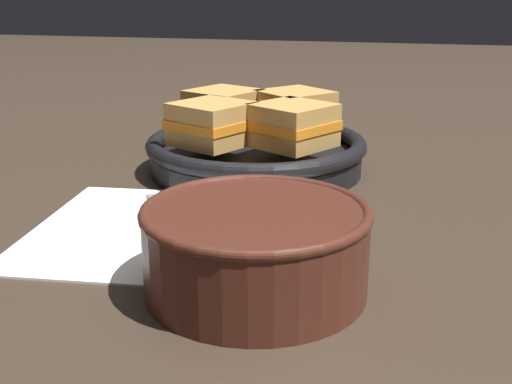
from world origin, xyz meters
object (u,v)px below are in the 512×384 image
object	(u,v)px
sandwich_near_left	(212,124)
sandwich_near_right	(293,125)
spoon	(207,228)
soup_bowl	(256,243)
sandwich_far_left	(296,110)
sandwich_far_right	(224,109)
skillet	(256,153)

from	to	relation	value
sandwich_near_left	sandwich_near_right	xyz separation A→B (m)	(0.09, 0.01, 0.00)
spoon	sandwich_near_right	size ratio (longest dim) A/B	1.26
soup_bowl	sandwich_near_right	size ratio (longest dim) A/B	1.55
spoon	sandwich_near_right	distance (m)	0.19
sandwich_far_left	spoon	bearing A→B (deg)	-95.62
soup_bowl	sandwich_far_right	distance (m)	0.36
spoon	skillet	world-z (taller)	skillet
soup_bowl	sandwich_near_right	distance (m)	0.26
skillet	sandwich_near_left	xyz separation A→B (m)	(-0.04, -0.05, 0.04)
sandwich_near_left	sandwich_far_left	world-z (taller)	same
spoon	sandwich_far_right	distance (m)	0.26
soup_bowl	sandwich_near_left	xyz separation A→B (m)	(-0.11, 0.25, 0.03)
sandwich_near_left	spoon	bearing A→B (deg)	-73.62
sandwich_near_left	sandwich_far_left	xyz separation A→B (m)	(0.07, 0.10, 0.00)
sandwich_near_right	sandwich_far_left	xyz separation A→B (m)	(-0.01, 0.09, 0.00)
spoon	sandwich_near_left	xyz separation A→B (m)	(-0.05, 0.16, 0.06)
sandwich_near_right	sandwich_far_left	size ratio (longest dim) A/B	0.97
skillet	sandwich_far_right	distance (m)	0.08
skillet	sandwich_far_right	xyz separation A→B (m)	(-0.05, 0.04, 0.04)
sandwich_near_left	sandwich_far_left	distance (m)	0.12
sandwich_near_right	sandwich_far_right	xyz separation A→B (m)	(-0.10, 0.07, 0.00)
soup_bowl	skillet	bearing A→B (deg)	104.56
sandwich_far_right	sandwich_near_left	bearing A→B (deg)	-81.03
skillet	sandwich_far_left	world-z (taller)	sandwich_far_left
skillet	sandwich_far_right	bearing A→B (deg)	143.97
sandwich_near_right	spoon	bearing A→B (deg)	-102.72
skillet	sandwich_near_left	distance (m)	0.08
sandwich_far_left	sandwich_far_right	bearing A→B (deg)	-171.03
sandwich_near_left	sandwich_far_left	bearing A→B (deg)	53.97
soup_bowl	sandwich_near_left	distance (m)	0.27
spoon	sandwich_near_right	bearing A→B (deg)	116.57
spoon	skillet	size ratio (longest dim) A/B	0.51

